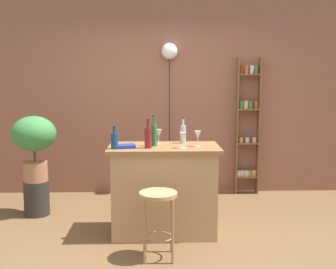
% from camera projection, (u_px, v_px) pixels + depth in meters
% --- Properties ---
extents(ground, '(12.00, 12.00, 0.00)m').
position_uv_depth(ground, '(165.00, 243.00, 4.20)').
color(ground, brown).
extents(back_wall, '(6.40, 0.10, 2.80)m').
position_uv_depth(back_wall, '(162.00, 97.00, 5.93)').
color(back_wall, '#8C5642').
rests_on(back_wall, ground).
extents(kitchen_counter, '(1.18, 0.64, 0.96)m').
position_uv_depth(kitchen_counter, '(164.00, 189.00, 4.43)').
color(kitchen_counter, tan).
rests_on(kitchen_counter, ground).
extents(bar_stool, '(0.35, 0.35, 0.63)m').
position_uv_depth(bar_stool, '(158.00, 209.00, 3.80)').
color(bar_stool, '#997047').
rests_on(bar_stool, ground).
extents(spice_shelf, '(0.33, 0.14, 1.96)m').
position_uv_depth(spice_shelf, '(248.00, 126.00, 5.89)').
color(spice_shelf, brown).
rests_on(spice_shelf, ground).
extents(plant_stool, '(0.30, 0.30, 0.43)m').
position_uv_depth(plant_stool, '(37.00, 198.00, 5.04)').
color(plant_stool, '#2D2823').
rests_on(plant_stool, ground).
extents(potted_plant, '(0.53, 0.48, 0.79)m').
position_uv_depth(potted_plant, '(34.00, 140.00, 4.94)').
color(potted_plant, '#A86B4C').
rests_on(potted_plant, plant_stool).
extents(bottle_sauce_amber, '(0.07, 0.07, 0.24)m').
position_uv_depth(bottle_sauce_amber, '(114.00, 140.00, 4.18)').
color(bottle_sauce_amber, navy).
rests_on(bottle_sauce_amber, kitchen_counter).
extents(bottle_vinegar, '(0.06, 0.06, 0.29)m').
position_uv_depth(bottle_vinegar, '(183.00, 133.00, 4.54)').
color(bottle_vinegar, '#B2B2B7').
rests_on(bottle_vinegar, kitchen_counter).
extents(bottle_wine_red, '(0.07, 0.07, 0.33)m').
position_uv_depth(bottle_wine_red, '(154.00, 134.00, 4.35)').
color(bottle_wine_red, '#236638').
rests_on(bottle_wine_red, kitchen_counter).
extents(bottle_olive_oil, '(0.07, 0.07, 0.30)m').
position_uv_depth(bottle_olive_oil, '(148.00, 137.00, 4.22)').
color(bottle_olive_oil, maroon).
rests_on(bottle_olive_oil, kitchen_counter).
extents(wine_glass_left, '(0.07, 0.07, 0.16)m').
position_uv_depth(wine_glass_left, '(198.00, 135.00, 4.33)').
color(wine_glass_left, silver).
rests_on(wine_glass_left, kitchen_counter).
extents(wine_glass_center, '(0.07, 0.07, 0.16)m').
position_uv_depth(wine_glass_center, '(183.00, 137.00, 4.22)').
color(wine_glass_center, silver).
rests_on(wine_glass_center, kitchen_counter).
extents(wine_glass_right, '(0.07, 0.07, 0.16)m').
position_uv_depth(wine_glass_right, '(159.00, 134.00, 4.46)').
color(wine_glass_right, silver).
rests_on(wine_glass_right, kitchen_counter).
extents(cookbook, '(0.23, 0.19, 0.03)m').
position_uv_depth(cookbook, '(125.00, 146.00, 4.25)').
color(cookbook, navy).
rests_on(cookbook, kitchen_counter).
extents(pendant_globe_light, '(0.23, 0.23, 2.15)m').
position_uv_depth(pendant_globe_light, '(169.00, 53.00, 5.74)').
color(pendant_globe_light, black).
rests_on(pendant_globe_light, ground).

